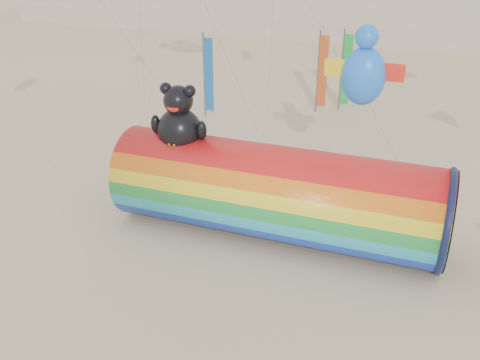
% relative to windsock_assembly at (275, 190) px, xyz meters
% --- Properties ---
extents(ground, '(160.00, 160.00, 0.00)m').
position_rel_windsock_assembly_xyz_m(ground, '(-1.75, -2.03, -1.93)').
color(ground, '#CCB58C').
rests_on(ground, ground).
extents(windsock_assembly, '(12.59, 3.84, 5.80)m').
position_rel_windsock_assembly_xyz_m(windsock_assembly, '(0.00, 0.00, 0.00)').
color(windsock_assembly, red).
rests_on(windsock_assembly, ground).
extents(festival_banners, '(8.36, 4.25, 5.20)m').
position_rel_windsock_assembly_xyz_m(festival_banners, '(-3.38, 14.60, 0.71)').
color(festival_banners, '#59595E').
rests_on(festival_banners, ground).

